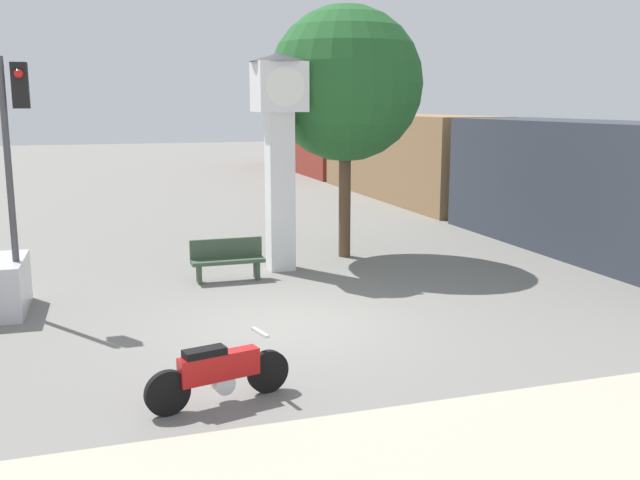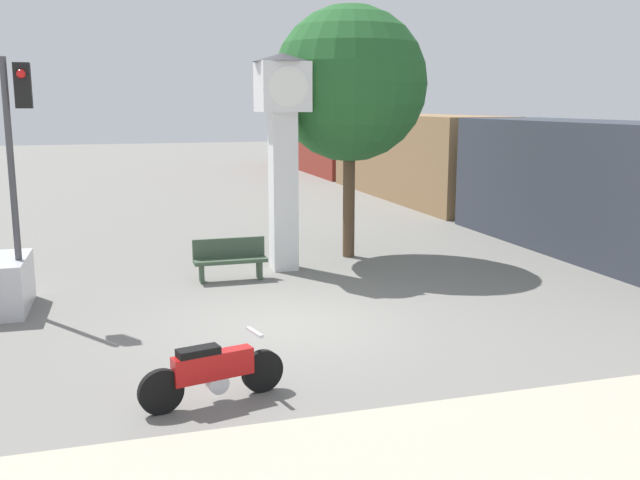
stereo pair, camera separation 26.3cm
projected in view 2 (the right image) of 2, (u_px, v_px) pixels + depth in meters
The scene contains 7 objects.
ground_plane at pixel (288, 324), 12.62m from camera, with size 120.00×120.00×0.00m, color slate.
motorcycle at pixel (213, 372), 9.25m from camera, with size 1.96×0.63×0.88m.
clock_tower at pixel (283, 128), 16.22m from camera, with size 1.32×1.32×4.96m.
freight_train at pixel (413, 156), 29.36m from camera, with size 2.80×37.16×3.40m.
traffic_light at pixel (17, 141), 12.80m from camera, with size 0.50×0.35×4.66m.
street_tree at pixel (350, 84), 17.40m from camera, with size 3.79×3.79×6.21m.
bench at pixel (230, 258), 15.70m from camera, with size 1.60×0.44×0.92m.
Camera 2 is at (-2.92, -11.76, 3.85)m, focal length 40.00 mm.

